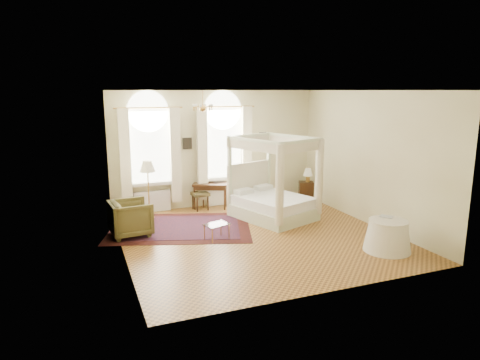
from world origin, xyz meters
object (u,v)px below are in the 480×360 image
object	(u,v)px
canopy_bed	(273,200)
coffee_table	(217,225)
stool	(200,195)
armchair	(131,218)
side_table	(387,236)
writing_desk	(210,187)
nightstand	(306,191)
floor_lamp	(148,169)

from	to	relation	value
canopy_bed	coffee_table	bearing A→B (deg)	-151.46
stool	armchair	world-z (taller)	armchair
coffee_table	side_table	world-z (taller)	side_table
writing_desk	armchair	distance (m)	2.90
canopy_bed	nightstand	xyz separation A→B (m)	(1.70, 1.26, -0.19)
nightstand	floor_lamp	distance (m)	4.84
canopy_bed	side_table	xyz separation A→B (m)	(1.21, -2.98, -0.16)
nightstand	writing_desk	size ratio (longest dim) A/B	0.55
floor_lamp	side_table	world-z (taller)	floor_lamp
stool	side_table	distance (m)	5.24
coffee_table	writing_desk	bearing A→B (deg)	75.65
nightstand	stool	size ratio (longest dim) A/B	1.19
stool	coffee_table	distance (m)	2.53
nightstand	stool	world-z (taller)	nightstand
armchair	floor_lamp	size ratio (longest dim) A/B	0.59
nightstand	armchair	xyz separation A→B (m)	(-5.36, -1.30, 0.12)
armchair	stool	bearing A→B (deg)	-59.66
nightstand	stool	bearing A→B (deg)	176.25
stool	coffee_table	bearing A→B (deg)	-97.80
stool	armchair	xyz separation A→B (m)	(-2.10, -1.52, -0.00)
stool	armchair	bearing A→B (deg)	-144.18
canopy_bed	armchair	xyz separation A→B (m)	(-3.66, -0.04, -0.07)
writing_desk	armchair	size ratio (longest dim) A/B	1.19
armchair	coffee_table	size ratio (longest dim) A/B	1.46
nightstand	writing_desk	distance (m)	2.97
nightstand	armchair	bearing A→B (deg)	-166.35
writing_desk	nightstand	bearing A→B (deg)	-5.56
side_table	coffee_table	bearing A→B (deg)	148.02
writing_desk	stool	xyz separation A→B (m)	(-0.32, -0.07, -0.20)
canopy_bed	coffee_table	world-z (taller)	canopy_bed
side_table	canopy_bed	bearing A→B (deg)	112.07
canopy_bed	writing_desk	world-z (taller)	canopy_bed
canopy_bed	writing_desk	bearing A→B (deg)	128.79
armchair	floor_lamp	world-z (taller)	floor_lamp
armchair	side_table	size ratio (longest dim) A/B	0.93
coffee_table	floor_lamp	size ratio (longest dim) A/B	0.41
armchair	coffee_table	xyz separation A→B (m)	(1.76, -0.99, -0.08)
canopy_bed	stool	size ratio (longest dim) A/B	4.79
stool	writing_desk	bearing A→B (deg)	12.88
canopy_bed	stool	bearing A→B (deg)	136.62
nightstand	stool	distance (m)	3.27
nightstand	side_table	xyz separation A→B (m)	(-0.49, -4.24, 0.03)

